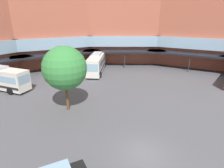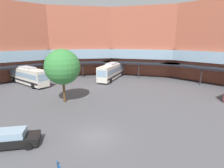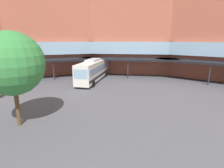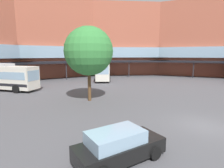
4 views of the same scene
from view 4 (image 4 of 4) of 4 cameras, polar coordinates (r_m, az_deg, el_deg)
ground_plane at (r=14.71m, az=27.10°, el=-11.78°), size 120.90×120.90×0.00m
station_building at (r=35.17m, az=-2.43°, el=14.69°), size 78.78×38.85×17.55m
bus_0 at (r=37.40m, az=-2.80°, el=4.62°), size 6.19×12.50×3.94m
bus_1 at (r=30.44m, az=-32.24°, el=2.02°), size 11.07×8.97×3.82m
parked_car at (r=9.03m, az=2.16°, el=-19.13°), size 4.69×2.76×1.53m
plaza_tree at (r=19.52m, az=-7.44°, el=10.31°), size 5.23×5.23×8.04m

